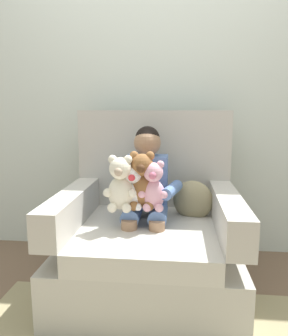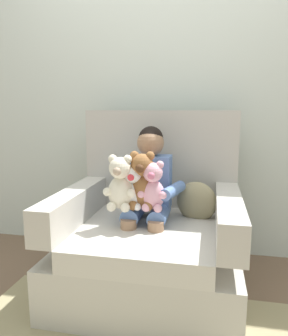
{
  "view_description": "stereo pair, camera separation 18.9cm",
  "coord_description": "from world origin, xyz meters",
  "views": [
    {
      "loc": [
        0.17,
        -1.9,
        1.12
      ],
      "look_at": [
        -0.02,
        -0.05,
        0.79
      ],
      "focal_mm": 35.21,
      "sensor_mm": 36.0,
      "label": 1
    },
    {
      "loc": [
        0.35,
        -1.87,
        1.12
      ],
      "look_at": [
        -0.02,
        -0.05,
        0.79
      ],
      "focal_mm": 35.21,
      "sensor_mm": 36.0,
      "label": 2
    }
  ],
  "objects": [
    {
      "name": "armchair",
      "position": [
        0.0,
        0.06,
        0.33
      ],
      "size": [
        1.06,
        0.99,
        1.12
      ],
      "color": "#BCB7AD",
      "rests_on": "ground"
    },
    {
      "name": "plush_pink",
      "position": [
        0.03,
        -0.07,
        0.69
      ],
      "size": [
        0.17,
        0.14,
        0.29
      ],
      "rotation": [
        0.0,
        0.0,
        -0.29
      ],
      "color": "#EAA8BC",
      "rests_on": "armchair"
    },
    {
      "name": "throw_pillow",
      "position": [
        0.27,
        0.19,
        0.54
      ],
      "size": [
        0.28,
        0.18,
        0.26
      ],
      "primitive_type": "ellipsoid",
      "rotation": [
        0.0,
        0.0,
        -0.23
      ],
      "color": "#998C66",
      "rests_on": "armchair"
    },
    {
      "name": "back_wall",
      "position": [
        0.0,
        0.73,
        1.3
      ],
      "size": [
        6.0,
        0.1,
        2.6
      ],
      "primitive_type": "cube",
      "color": "silver",
      "rests_on": "ground"
    },
    {
      "name": "plush_white",
      "position": [
        -0.09,
        -0.06,
        0.68
      ],
      "size": [
        0.16,
        0.13,
        0.27
      ],
      "rotation": [
        0.0,
        0.0,
        0.29
      ],
      "color": "white",
      "rests_on": "armchair"
    },
    {
      "name": "plush_cream",
      "position": [
        -0.15,
        -0.09,
        0.7
      ],
      "size": [
        0.19,
        0.16,
        0.32
      ],
      "rotation": [
        0.0,
        0.0,
        0.18
      ],
      "color": "silver",
      "rests_on": "armchair"
    },
    {
      "name": "plush_brown",
      "position": [
        -0.04,
        -0.05,
        0.71
      ],
      "size": [
        0.2,
        0.16,
        0.34
      ],
      "rotation": [
        0.0,
        0.0,
        -0.07
      ],
      "color": "brown",
      "rests_on": "armchair"
    },
    {
      "name": "ground_plane",
      "position": [
        0.0,
        0.0,
        0.0
      ],
      "size": [
        8.0,
        8.0,
        0.0
      ],
      "primitive_type": "plane",
      "color": "brown"
    },
    {
      "name": "seated_child",
      "position": [
        -0.02,
        0.09,
        0.66
      ],
      "size": [
        0.45,
        0.39,
        0.82
      ],
      "rotation": [
        0.0,
        0.0,
        -0.08
      ],
      "color": "#597AB7",
      "rests_on": "armchair"
    }
  ]
}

